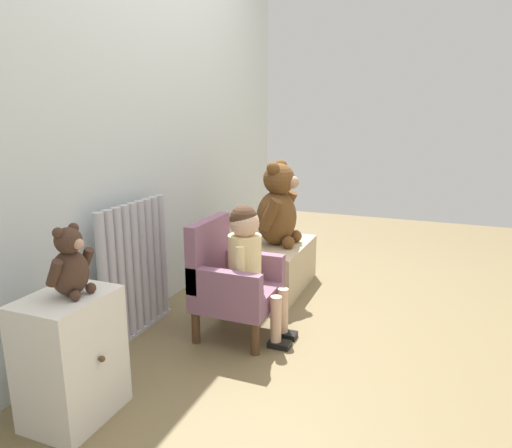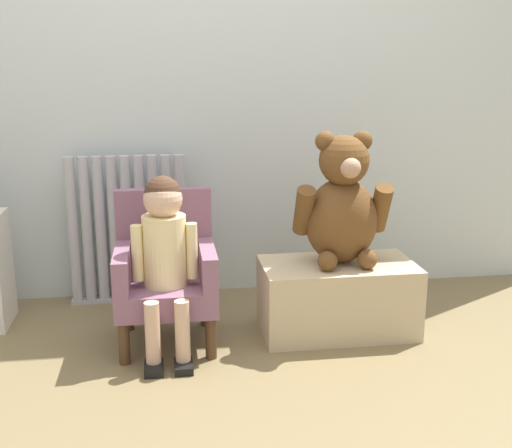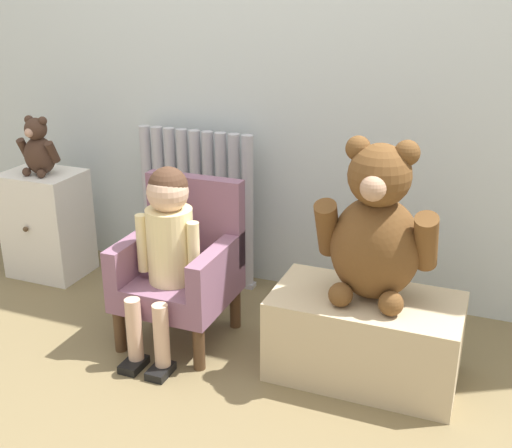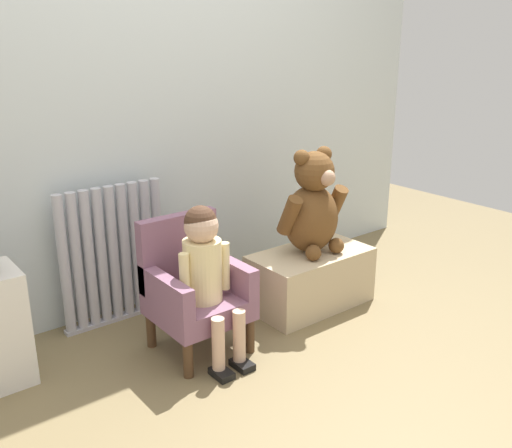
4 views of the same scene
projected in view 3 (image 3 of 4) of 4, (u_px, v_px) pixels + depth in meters
ground_plane at (161, 417)px, 2.06m from camera, size 6.00×6.00×0.00m
back_wall at (281, 9)px, 2.57m from camera, size 3.80×0.05×2.40m
radiator at (197, 208)px, 2.88m from camera, size 0.56×0.05×0.70m
small_dresser at (47, 224)px, 2.98m from camera, size 0.34×0.29×0.50m
child_armchair at (182, 265)px, 2.44m from camera, size 0.39×0.39×0.61m
child_figure at (167, 236)px, 2.30m from camera, size 0.25×0.35×0.70m
low_bench at (364, 337)px, 2.23m from camera, size 0.64×0.35×0.30m
large_teddy_bear at (376, 231)px, 2.09m from camera, size 0.40×0.28×0.55m
small_teddy_bear at (39, 149)px, 2.83m from camera, size 0.19×0.13×0.26m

